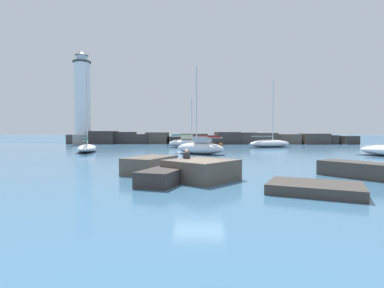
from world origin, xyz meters
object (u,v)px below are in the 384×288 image
person_on_rocks (187,162)px  sailboat_moored_1 (270,143)px  sailboat_moored_0 (87,148)px  sailboat_moored_4 (200,147)px  lighthouse (82,103)px  sailboat_moored_2 (189,143)px  mooring_buoy_orange_near (221,144)px

person_on_rocks → sailboat_moored_1: bearing=70.0°
sailboat_moored_0 → sailboat_moored_4: size_ratio=1.11×
lighthouse → person_on_rocks: bearing=-62.0°
sailboat_moored_4 → sailboat_moored_0: bearing=168.0°
sailboat_moored_2 → mooring_buoy_orange_near: sailboat_moored_2 is taller
sailboat_moored_4 → person_on_rocks: (-0.59, -16.61, 0.10)m
lighthouse → person_on_rocks: (23.28, -43.74, -7.45)m
sailboat_moored_1 → mooring_buoy_orange_near: bearing=148.8°
sailboat_moored_2 → lighthouse: bearing=149.9°
sailboat_moored_1 → person_on_rocks: size_ratio=6.83×
lighthouse → sailboat_moored_0: 27.47m
person_on_rocks → mooring_buoy_orange_near: bearing=83.6°
lighthouse → mooring_buoy_orange_near: 29.55m
person_on_rocks → lighthouse: bearing=118.0°
lighthouse → sailboat_moored_0: size_ratio=1.75×
lighthouse → sailboat_moored_1: bearing=-19.5°
sailboat_moored_4 → mooring_buoy_orange_near: size_ratio=13.47×
sailboat_moored_0 → sailboat_moored_1: (24.40, 11.94, 0.09)m
sailboat_moored_0 → mooring_buoy_orange_near: bearing=43.9°
lighthouse → mooring_buoy_orange_near: (27.33, -7.84, -8.06)m
sailboat_moored_2 → sailboat_moored_4: size_ratio=0.80×
sailboat_moored_4 → person_on_rocks: sailboat_moored_4 is taller
sailboat_moored_1 → sailboat_moored_4: 18.36m
lighthouse → sailboat_moored_2: bearing=-30.1°
person_on_rocks → sailboat_moored_0: bearing=123.7°
sailboat_moored_1 → mooring_buoy_orange_near: sailboat_moored_1 is taller
sailboat_moored_1 → sailboat_moored_2: bearing=-178.1°
sailboat_moored_1 → mooring_buoy_orange_near: (-7.37, 4.46, -0.36)m
sailboat_moored_1 → sailboat_moored_4: sailboat_moored_1 is taller
sailboat_moored_0 → sailboat_moored_4: 13.88m
sailboat_moored_1 → mooring_buoy_orange_near: 8.62m
sailboat_moored_2 → person_on_rocks: bearing=-87.5°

